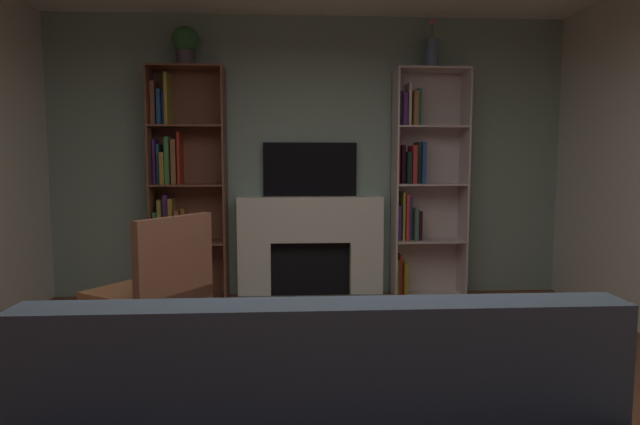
{
  "coord_description": "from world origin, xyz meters",
  "views": [
    {
      "loc": [
        -0.23,
        -2.61,
        1.39
      ],
      "look_at": [
        0.0,
        1.15,
        1.01
      ],
      "focal_mm": 30.17,
      "sensor_mm": 36.0,
      "label": 1
    }
  ],
  "objects_px": {
    "bookshelf_right": "(419,184)",
    "vase_with_flowers": "(432,52)",
    "fireplace": "(310,245)",
    "potted_plant": "(185,43)",
    "bookshelf_left": "(180,187)",
    "armchair": "(156,287)",
    "tv": "(310,169)"
  },
  "relations": [
    {
      "from": "vase_with_flowers",
      "to": "armchair",
      "type": "xyz_separation_m",
      "value": [
        -2.31,
        -1.75,
        -1.9
      ]
    },
    {
      "from": "bookshelf_right",
      "to": "vase_with_flowers",
      "type": "relative_size",
      "value": 4.71
    },
    {
      "from": "vase_with_flowers",
      "to": "armchair",
      "type": "relative_size",
      "value": 0.47
    },
    {
      "from": "fireplace",
      "to": "potted_plant",
      "type": "height_order",
      "value": "potted_plant"
    },
    {
      "from": "vase_with_flowers",
      "to": "armchair",
      "type": "bearing_deg",
      "value": -142.85
    },
    {
      "from": "vase_with_flowers",
      "to": "tv",
      "type": "bearing_deg",
      "value": 174.26
    },
    {
      "from": "tv",
      "to": "vase_with_flowers",
      "type": "relative_size",
      "value": 1.95
    },
    {
      "from": "potted_plant",
      "to": "vase_with_flowers",
      "type": "height_order",
      "value": "vase_with_flowers"
    },
    {
      "from": "fireplace",
      "to": "potted_plant",
      "type": "bearing_deg",
      "value": -177.91
    },
    {
      "from": "bookshelf_left",
      "to": "potted_plant",
      "type": "bearing_deg",
      "value": -21.21
    },
    {
      "from": "fireplace",
      "to": "bookshelf_right",
      "type": "xyz_separation_m",
      "value": [
        1.1,
        -0.01,
        0.61
      ]
    },
    {
      "from": "bookshelf_right",
      "to": "potted_plant",
      "type": "distance_m",
      "value": 2.66
    },
    {
      "from": "vase_with_flowers",
      "to": "fireplace",
      "type": "bearing_deg",
      "value": 177.91
    },
    {
      "from": "bookshelf_right",
      "to": "bookshelf_left",
      "type": "bearing_deg",
      "value": 179.96
    },
    {
      "from": "fireplace",
      "to": "bookshelf_right",
      "type": "relative_size",
      "value": 0.68
    },
    {
      "from": "fireplace",
      "to": "tv",
      "type": "xyz_separation_m",
      "value": [
        0.0,
        0.08,
        0.76
      ]
    },
    {
      "from": "bookshelf_left",
      "to": "vase_with_flowers",
      "type": "height_order",
      "value": "vase_with_flowers"
    },
    {
      "from": "bookshelf_left",
      "to": "armchair",
      "type": "relative_size",
      "value": 2.22
    },
    {
      "from": "bookshelf_left",
      "to": "vase_with_flowers",
      "type": "bearing_deg",
      "value": -0.85
    },
    {
      "from": "bookshelf_right",
      "to": "fireplace",
      "type": "bearing_deg",
      "value": 179.55
    },
    {
      "from": "fireplace",
      "to": "vase_with_flowers",
      "type": "distance_m",
      "value": 2.25
    },
    {
      "from": "tv",
      "to": "vase_with_flowers",
      "type": "distance_m",
      "value": 1.66
    },
    {
      "from": "bookshelf_left",
      "to": "vase_with_flowers",
      "type": "xyz_separation_m",
      "value": [
        2.48,
        -0.04,
        1.32
      ]
    },
    {
      "from": "fireplace",
      "to": "potted_plant",
      "type": "relative_size",
      "value": 4.13
    },
    {
      "from": "fireplace",
      "to": "armchair",
      "type": "bearing_deg",
      "value": -121.84
    },
    {
      "from": "fireplace",
      "to": "bookshelf_right",
      "type": "height_order",
      "value": "bookshelf_right"
    },
    {
      "from": "bookshelf_right",
      "to": "vase_with_flowers",
      "type": "xyz_separation_m",
      "value": [
        0.09,
        -0.03,
        1.29
      ]
    },
    {
      "from": "potted_plant",
      "to": "armchair",
      "type": "xyz_separation_m",
      "value": [
        0.08,
        -1.75,
        -1.95
      ]
    },
    {
      "from": "fireplace",
      "to": "bookshelf_left",
      "type": "xyz_separation_m",
      "value": [
        -1.29,
        -0.01,
        0.59
      ]
    },
    {
      "from": "bookshelf_left",
      "to": "vase_with_flowers",
      "type": "relative_size",
      "value": 4.71
    },
    {
      "from": "potted_plant",
      "to": "bookshelf_left",
      "type": "bearing_deg",
      "value": 158.79
    },
    {
      "from": "tv",
      "to": "armchair",
      "type": "bearing_deg",
      "value": -120.78
    }
  ]
}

